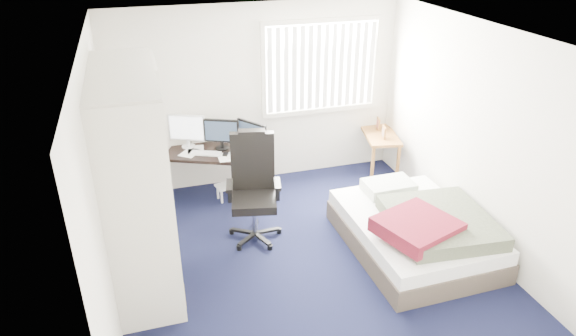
{
  "coord_description": "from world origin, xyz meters",
  "views": [
    {
      "loc": [
        -1.58,
        -4.47,
        3.5
      ],
      "look_at": [
        -0.08,
        0.4,
        0.96
      ],
      "focal_mm": 32.0,
      "sensor_mm": 36.0,
      "label": 1
    }
  ],
  "objects_px": {
    "office_chair": "(254,198)",
    "nightstand": "(380,137)",
    "desk": "(218,148)",
    "bed": "(417,230)"
  },
  "relations": [
    {
      "from": "desk",
      "to": "nightstand",
      "type": "xyz_separation_m",
      "value": [
        2.4,
        0.03,
        -0.16
      ]
    },
    {
      "from": "desk",
      "to": "office_chair",
      "type": "xyz_separation_m",
      "value": [
        0.22,
        -1.1,
        -0.2
      ]
    },
    {
      "from": "desk",
      "to": "bed",
      "type": "distance_m",
      "value": 2.77
    },
    {
      "from": "office_chair",
      "to": "nightstand",
      "type": "relative_size",
      "value": 1.34
    },
    {
      "from": "office_chair",
      "to": "bed",
      "type": "xyz_separation_m",
      "value": [
        1.69,
        -0.86,
        -0.23
      ]
    },
    {
      "from": "office_chair",
      "to": "bed",
      "type": "distance_m",
      "value": 1.91
    },
    {
      "from": "office_chair",
      "to": "desk",
      "type": "bearing_deg",
      "value": 101.42
    },
    {
      "from": "office_chair",
      "to": "nightstand",
      "type": "bearing_deg",
      "value": 27.39
    },
    {
      "from": "desk",
      "to": "bed",
      "type": "height_order",
      "value": "desk"
    },
    {
      "from": "desk",
      "to": "nightstand",
      "type": "distance_m",
      "value": 2.4
    }
  ]
}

